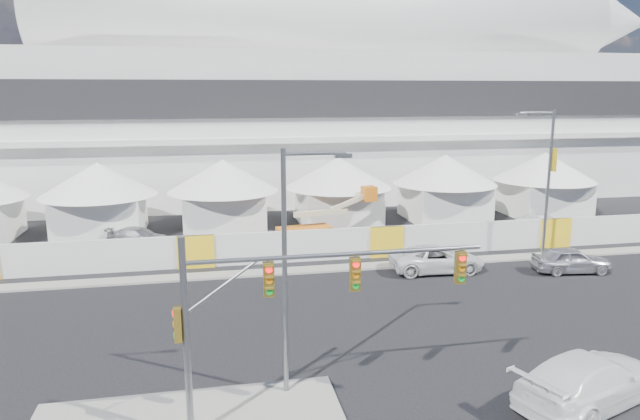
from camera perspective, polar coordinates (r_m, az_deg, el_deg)
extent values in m
plane|color=black|center=(22.71, 3.08, -15.78)|extent=(160.00, 160.00, 0.00)
cube|color=gray|center=(41.94, 26.06, -3.82)|extent=(80.00, 1.20, 0.12)
cube|color=silver|center=(62.95, 0.84, 8.66)|extent=(80.00, 24.00, 14.00)
cube|color=black|center=(51.03, 3.73, 11.03)|extent=(68.00, 0.30, 3.20)
cube|color=silver|center=(50.96, 3.75, 7.09)|extent=(72.00, 0.80, 0.50)
cylinder|color=silver|center=(61.32, 1.28, 18.67)|extent=(57.60, 8.40, 8.40)
cylinder|color=silver|center=(61.73, 3.19, 18.22)|extent=(51.60, 6.80, 6.80)
cylinder|color=silver|center=(62.20, 5.06, 17.75)|extent=(45.60, 5.20, 5.20)
cone|color=silver|center=(75.46, 27.53, 16.28)|extent=(8.00, 7.60, 7.60)
cube|color=white|center=(45.12, -21.06, -0.47)|extent=(6.00, 6.00, 3.00)
cone|color=white|center=(44.66, -21.32, 2.91)|extent=(8.40, 8.40, 2.40)
cube|color=white|center=(44.42, -9.57, -0.02)|extent=(6.00, 6.00, 3.00)
cone|color=white|center=(43.95, -9.69, 3.43)|extent=(8.40, 8.40, 2.40)
cube|color=white|center=(45.53, 1.82, 0.43)|extent=(6.00, 6.00, 3.00)
cone|color=white|center=(45.07, 1.84, 3.80)|extent=(8.40, 8.40, 2.40)
cube|color=white|center=(48.32, 12.28, 0.83)|extent=(6.00, 6.00, 3.00)
cone|color=white|center=(47.89, 12.42, 4.00)|extent=(8.40, 8.40, 2.40)
cube|color=white|center=(52.52, 21.34, 1.16)|extent=(6.00, 6.00, 3.00)
cone|color=white|center=(52.12, 21.56, 4.07)|extent=(8.40, 8.40, 2.40)
cube|color=silver|center=(36.98, 6.63, -3.14)|extent=(70.00, 0.25, 2.00)
imported|color=#BAB9BF|center=(36.77, 23.84, -4.58)|extent=(2.37, 4.66, 1.52)
imported|color=silver|center=(34.52, 11.60, -4.80)|extent=(2.85, 5.67, 1.54)
imported|color=white|center=(22.24, 25.39, -15.06)|extent=(4.49, 6.60, 1.77)
imported|color=silver|center=(45.78, 21.55, -1.38)|extent=(3.19, 4.43, 1.39)
imported|color=black|center=(48.13, 27.01, -1.14)|extent=(3.85, 4.85, 1.55)
imported|color=#9C9B9F|center=(41.20, -17.68, -2.59)|extent=(3.45, 4.72, 1.27)
cylinder|color=gray|center=(17.65, -13.21, -12.60)|extent=(0.21, 0.21, 6.33)
cylinder|color=gray|center=(17.21, 1.86, -4.49)|extent=(9.16, 0.14, 0.14)
cube|color=#594714|center=(17.07, -5.15, -6.93)|extent=(0.32, 0.22, 1.05)
cube|color=#594714|center=(17.52, 3.52, -6.41)|extent=(0.32, 0.22, 1.05)
cube|color=#594714|center=(18.66, 13.85, -5.60)|extent=(0.32, 0.22, 1.05)
cube|color=#594714|center=(17.46, -14.03, -11.04)|extent=(0.22, 0.32, 1.05)
cylinder|color=slate|center=(19.42, -3.55, -6.48)|extent=(0.17, 0.17, 8.56)
cylinder|color=slate|center=(18.70, -0.52, 5.68)|extent=(2.09, 0.11, 0.11)
cube|color=slate|center=(18.91, 2.33, 5.44)|extent=(0.57, 0.24, 0.14)
cylinder|color=slate|center=(38.68, 21.85, 2.35)|extent=(0.19, 0.19, 9.41)
cylinder|color=slate|center=(37.64, 20.89, 9.08)|extent=(2.30, 0.13, 0.13)
cube|color=slate|center=(37.10, 19.49, 8.99)|extent=(0.63, 0.26, 0.16)
cube|color=yellow|center=(38.61, 22.36, 4.65)|extent=(0.03, 0.63, 1.46)
cube|color=orange|center=(40.08, -1.59, -2.52)|extent=(3.96, 2.25, 1.14)
cube|color=beige|center=(39.95, 0.16, -0.34)|extent=(3.95, 1.01, 0.36)
cube|color=beige|center=(40.33, 3.34, 0.65)|extent=(3.07, 0.81, 1.26)
cube|color=orange|center=(40.61, 5.34, 1.45)|extent=(1.07, 1.07, 1.04)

